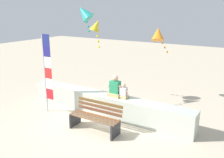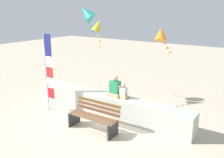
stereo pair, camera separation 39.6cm
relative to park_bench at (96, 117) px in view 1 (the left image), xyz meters
The scene contains 9 objects.
ground_plane 0.61m from the park_bench, 149.48° to the left, with size 40.00×40.00×0.00m, color beige.
seawall_ledge 1.20m from the park_bench, 108.80° to the left, with size 6.30×0.60×0.75m, color #B7C0B1.
park_bench is the anchor object (origin of this frame).
person_adult 1.32m from the park_bench, 90.35° to the left, with size 0.49×0.36×0.75m.
person_child 1.32m from the park_bench, 74.55° to the left, with size 0.34×0.25×0.52m.
flag_banner 2.53m from the park_bench, behind, with size 0.36×0.05×2.81m.
kite_orange 4.41m from the park_bench, 83.66° to the left, with size 0.78×0.81×1.09m.
kite_teal 4.09m from the park_bench, 133.34° to the left, with size 0.81×0.75×1.13m.
kite_yellow 3.43m from the park_bench, 123.69° to the left, with size 0.64×0.63×1.02m.
Camera 1 is at (4.41, -5.80, 3.61)m, focal length 39.09 mm.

